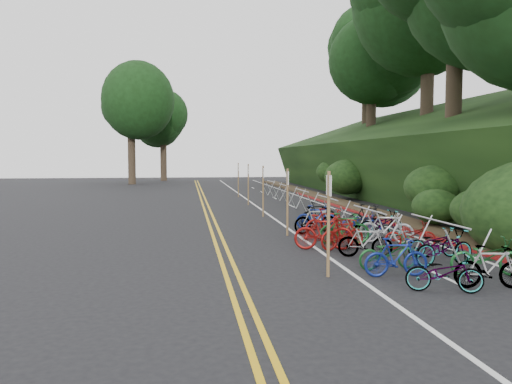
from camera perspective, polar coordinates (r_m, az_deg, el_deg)
ground at (r=13.75m, az=5.29°, el=-8.27°), size 120.00×120.00×0.00m
road_markings at (r=23.66m, az=1.22°, el=-3.08°), size 7.47×80.00×0.01m
red_curb at (r=26.73m, az=11.37°, el=-2.24°), size 0.25×28.00×0.10m
embankment at (r=35.90m, az=18.71°, el=3.23°), size 14.30×48.14×9.11m
tree_cluster at (r=38.42m, az=12.46°, el=17.18°), size 32.69×54.24×18.82m
bike_rack_front at (r=13.92m, az=20.05°, el=-4.49°), size 1.19×3.05×1.27m
bike_racks_rest at (r=26.86m, az=5.24°, el=-0.43°), size 1.14×23.00×1.17m
signpost_near at (r=12.22m, az=8.29°, el=-2.82°), size 0.08×0.40×2.59m
signposts_rest at (r=27.37m, az=-0.13°, el=0.88°), size 0.08×18.40×2.50m
bike_front at (r=15.87m, az=7.77°, el=-4.58°), size 0.96×1.94×1.12m
bike_valet at (r=16.52m, az=13.78°, el=-4.58°), size 3.38×12.22×1.10m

